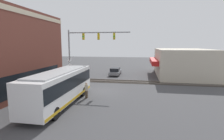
% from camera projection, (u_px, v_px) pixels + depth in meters
% --- Properties ---
extents(ground_plane, '(120.00, 120.00, 0.00)m').
position_uv_depth(ground_plane, '(102.00, 91.00, 21.57)').
color(ground_plane, '#424244').
extents(shop_building, '(13.99, 10.11, 4.90)m').
position_uv_depth(shop_building, '(181.00, 62.00, 32.10)').
color(shop_building, beige).
rests_on(shop_building, ground).
extents(city_bus, '(10.33, 2.59, 3.28)m').
position_uv_depth(city_bus, '(61.00, 86.00, 16.55)').
color(city_bus, white).
rests_on(city_bus, ground).
extents(traffic_signal_gantry, '(0.42, 8.93, 7.78)m').
position_uv_depth(traffic_signal_gantry, '(87.00, 44.00, 24.79)').
color(traffic_signal_gantry, gray).
rests_on(traffic_signal_gantry, ground).
extents(crossing_signal, '(1.41, 1.18, 3.81)m').
position_uv_depth(crossing_signal, '(70.00, 68.00, 25.28)').
color(crossing_signal, gray).
rests_on(crossing_signal, ground).
extents(rail_track_near, '(2.60, 60.00, 0.15)m').
position_uv_depth(rail_track_near, '(111.00, 81.00, 27.42)').
color(rail_track_near, '#332D28').
rests_on(rail_track_near, ground).
extents(parked_car_grey, '(4.64, 1.82, 1.40)m').
position_uv_depth(parked_car_grey, '(115.00, 72.00, 33.02)').
color(parked_car_grey, slate).
rests_on(parked_car_grey, ground).
extents(pedestrian_near_bus, '(0.34, 0.34, 1.69)m').
position_uv_depth(pedestrian_near_bus, '(86.00, 90.00, 18.69)').
color(pedestrian_near_bus, '#473828').
rests_on(pedestrian_near_bus, ground).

